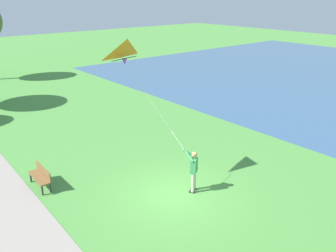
% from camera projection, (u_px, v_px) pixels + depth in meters
% --- Properties ---
extents(ground_plane, '(120.00, 120.00, 0.00)m').
position_uv_depth(ground_plane, '(174.00, 194.00, 14.11)').
color(ground_plane, '#4C8E3D').
extents(walkway_path, '(3.07, 32.04, 0.02)m').
position_uv_depth(walkway_path, '(16.00, 225.00, 12.24)').
color(walkway_path, gray).
rests_on(walkway_path, ground).
extents(person_kite_flyer, '(0.54, 0.62, 1.83)m').
position_uv_depth(person_kite_flyer, '(193.00, 168.00, 13.98)').
color(person_kite_flyer, '#232328').
rests_on(person_kite_flyer, ground).
extents(flying_kite, '(2.04, 2.21, 4.18)m').
position_uv_depth(flying_kite, '(128.00, 52.00, 13.05)').
color(flying_kite, orange).
extents(park_bench_near_walkway, '(0.47, 1.51, 0.88)m').
position_uv_depth(park_bench_near_walkway, '(41.00, 175.00, 14.50)').
color(park_bench_near_walkway, brown).
rests_on(park_bench_near_walkway, ground).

